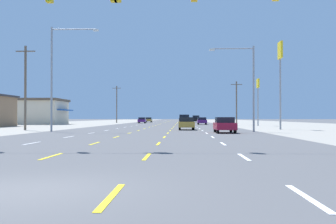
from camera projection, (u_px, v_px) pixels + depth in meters
The scene contains 21 objects.
ground_plane at pixel (165, 125), 73.95m from camera, with size 572.00×572.00×0.00m, color #4C4C4F.
lot_apron_left at pixel (29, 125), 74.79m from camera, with size 28.00×440.00×0.01m, color gray.
lot_apron_right at pixel (304, 126), 73.11m from camera, with size 28.00×440.00×0.01m, color gray.
lane_markings at pixel (171, 123), 112.43m from camera, with size 10.64×227.60×0.01m.
signal_span_wire at pixel (120, 29), 19.80m from camera, with size 25.20×0.53×9.47m.
sedan_far_right_nearest at pixel (225, 125), 38.19m from camera, with size 1.80×4.50×1.46m.
sedan_inner_right_near at pixel (186, 123), 47.54m from camera, with size 1.80×4.50×1.46m.
suv_inner_right_mid at pixel (184, 120), 78.80m from camera, with size 1.98×4.90×1.98m.
sedan_far_right_midfar at pixel (202, 121), 82.88m from camera, with size 1.80×4.50×1.46m.
sedan_far_left_far at pixel (142, 120), 102.97m from camera, with size 1.80×4.50×1.46m.
suv_far_right_farther at pixel (196, 119), 112.72m from camera, with size 1.98×4.90×1.98m.
hatchback_inner_right_farthest at pixel (183, 120), 112.78m from camera, with size 1.72×3.90×1.54m.
sedan_far_left_distant_a at pixel (149, 120), 123.15m from camera, with size 1.80×4.50×1.46m.
storefront_left_row_2 at pixel (40, 112), 85.09m from camera, with size 10.99×10.61×5.26m.
pole_sign_right_row_1 at pixel (280, 65), 49.04m from camera, with size 0.24×1.72×10.46m.
pole_sign_right_row_2 at pixel (258, 91), 71.33m from camera, with size 0.24×1.70×8.13m.
streetlight_left_row_0 at pixel (56, 71), 41.61m from camera, with size 4.86×0.26×10.59m.
streetlight_right_row_0 at pixel (248, 81), 40.94m from camera, with size 4.49×0.26×8.55m.
utility_pole_left_row_0 at pixel (25, 86), 46.06m from camera, with size 2.20×0.26×9.45m.
utility_pole_right_row_1 at pixel (237, 102), 80.18m from camera, with size 2.20×0.26×8.46m.
utility_pole_left_row_2 at pixel (117, 104), 107.51m from camera, with size 2.20×0.26×9.69m.
Camera 1 is at (3.02, -7.92, 1.43)m, focal length 44.08 mm.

